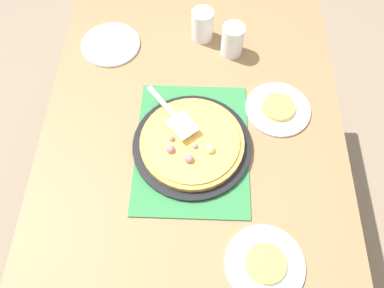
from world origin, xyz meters
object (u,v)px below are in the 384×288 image
at_px(plate_near_left, 278,109).
at_px(cup_near, 202,25).
at_px(pizza, 192,142).
at_px(served_slice_left, 279,107).
at_px(plate_far_right, 265,264).
at_px(pizza_server, 173,115).
at_px(plate_side, 111,44).
at_px(cup_far, 232,40).
at_px(pizza_pan, 192,145).
at_px(served_slice_right, 266,263).

height_order(plate_near_left, cup_near, cup_near).
relative_size(pizza, served_slice_left, 3.00).
distance_m(plate_far_right, pizza_server, 0.52).
height_order(plate_side, cup_far, cup_far).
xyz_separation_m(pizza, served_slice_left, (-0.15, 0.29, -0.02)).
bearing_deg(plate_near_left, pizza, -61.74).
xyz_separation_m(pizza, plate_far_right, (0.36, 0.21, -0.03)).
bearing_deg(plate_near_left, pizza_pan, -61.80).
bearing_deg(cup_near, pizza_server, -11.64).
xyz_separation_m(pizza_pan, served_slice_right, (0.36, 0.21, 0.01)).
bearing_deg(plate_far_right, pizza_pan, -149.61).
distance_m(pizza, plate_side, 0.54).
distance_m(plate_near_left, cup_near, 0.43).
xyz_separation_m(plate_far_right, pizza_server, (-0.44, -0.27, 0.06)).
height_order(pizza_pan, served_slice_left, served_slice_left).
xyz_separation_m(plate_side, cup_far, (0.02, 0.45, 0.06)).
bearing_deg(plate_near_left, pizza_server, -77.38).
distance_m(plate_side, served_slice_right, 0.95).
height_order(cup_near, cup_far, same).
relative_size(pizza_pan, plate_side, 1.73).
relative_size(pizza, served_slice_right, 3.00).
height_order(plate_near_left, served_slice_left, served_slice_left).
relative_size(pizza_pan, cup_near, 3.17).
bearing_deg(pizza_pan, pizza_server, -140.80).
distance_m(plate_near_left, plate_far_right, 0.52).
distance_m(plate_far_right, plate_side, 0.95).
xyz_separation_m(pizza, pizza_server, (-0.08, -0.06, 0.04)).
bearing_deg(served_slice_right, plate_near_left, 171.75).
relative_size(plate_far_right, cup_far, 1.83).
distance_m(pizza_pan, cup_far, 0.44).
xyz_separation_m(plate_far_right, plate_side, (-0.79, -0.53, 0.00)).
height_order(pizza, plate_side, pizza).
bearing_deg(cup_near, cup_far, 56.80).
relative_size(plate_near_left, pizza_server, 1.07).
xyz_separation_m(plate_side, served_slice_right, (0.79, 0.53, 0.01)).
bearing_deg(pizza_server, pizza_pan, 39.20).
distance_m(pizza_pan, pizza, 0.02).
bearing_deg(pizza_pan, cup_far, 162.17).
height_order(served_slice_right, pizza_server, pizza_server).
distance_m(cup_near, cup_far, 0.13).
bearing_deg(served_slice_left, served_slice_right, -8.25).
distance_m(pizza_pan, plate_near_left, 0.33).
relative_size(plate_near_left, served_slice_right, 2.00).
relative_size(pizza, pizza_server, 1.61).
bearing_deg(served_slice_right, pizza_pan, -149.61).
bearing_deg(served_slice_right, plate_side, -145.91).
xyz_separation_m(plate_side, served_slice_left, (0.27, 0.61, 0.01)).
distance_m(pizza, served_slice_left, 0.33).
bearing_deg(cup_near, plate_far_right, 12.65).
bearing_deg(pizza_pan, pizza, -29.77).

